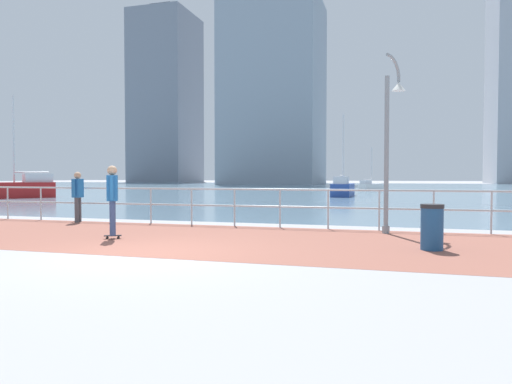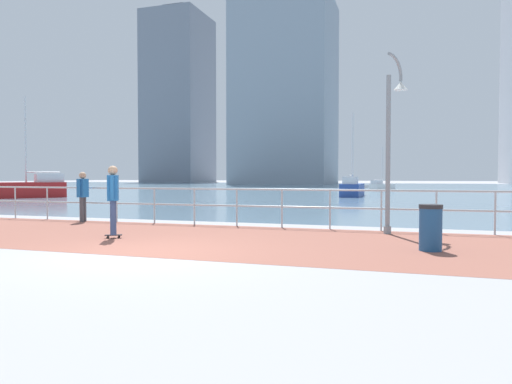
# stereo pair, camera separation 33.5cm
# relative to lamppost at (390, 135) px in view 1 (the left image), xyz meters

# --- Properties ---
(ground) EXTENTS (220.00, 220.00, 0.00)m
(ground) POSITION_rel_lamppost_xyz_m (-4.48, 35.29, -2.59)
(ground) COLOR #9E9EA3
(brick_paving) EXTENTS (28.00, 5.67, 0.01)m
(brick_paving) POSITION_rel_lamppost_xyz_m (-4.48, -2.39, -2.58)
(brick_paving) COLOR #935647
(brick_paving) RESTS_ON ground
(harbor_water) EXTENTS (180.00, 88.00, 0.00)m
(harbor_water) POSITION_rel_lamppost_xyz_m (-4.48, 45.45, -2.59)
(harbor_water) COLOR slate
(harbor_water) RESTS_ON ground
(waterfront_railing) EXTENTS (25.25, 0.06, 1.14)m
(waterfront_railing) POSITION_rel_lamppost_xyz_m (-4.48, 0.45, -1.80)
(waterfront_railing) COLOR #B2BCC1
(waterfront_railing) RESTS_ON ground
(lamppost) EXTENTS (0.56, 0.74, 4.68)m
(lamppost) POSITION_rel_lamppost_xyz_m (0.00, 0.00, 0.00)
(lamppost) COLOR gray
(lamppost) RESTS_ON ground
(skateboarder) EXTENTS (0.40, 0.52, 1.75)m
(skateboarder) POSITION_rel_lamppost_xyz_m (-6.31, -3.14, -1.54)
(skateboarder) COLOR black
(skateboarder) RESTS_ON ground
(bystander) EXTENTS (0.28, 0.56, 1.63)m
(bystander) POSITION_rel_lamppost_xyz_m (-9.73, 0.10, -1.63)
(bystander) COLOR #4C4C51
(bystander) RESTS_ON ground
(trash_bin) EXTENTS (0.46, 0.46, 0.93)m
(trash_bin) POSITION_rel_lamppost_xyz_m (0.85, -2.78, -2.12)
(trash_bin) COLOR navy
(trash_bin) RESTS_ON ground
(sailboat_red) EXTENTS (2.60, 3.26, 4.54)m
(sailboat_red) POSITION_rel_lamppost_xyz_m (-2.35, 38.27, -2.15)
(sailboat_red) COLOR white
(sailboat_red) RESTS_ON ground
(sailboat_white) EXTENTS (1.36, 4.38, 6.15)m
(sailboat_white) POSITION_rel_lamppost_xyz_m (-3.60, 22.51, -2.00)
(sailboat_white) COLOR #284799
(sailboat_white) RESTS_ON ground
(sailboat_yellow) EXTENTS (4.21, 4.95, 7.03)m
(sailboat_yellow) POSITION_rel_lamppost_xyz_m (-24.78, 13.50, -1.92)
(sailboat_yellow) COLOR #B21E1E
(sailboat_yellow) RESTS_ON ground
(tower_glass) EXTENTS (17.52, 16.79, 36.47)m
(tower_glass) POSITION_rel_lamppost_xyz_m (-22.00, 74.10, 14.81)
(tower_glass) COLOR #8493A3
(tower_glass) RESTS_ON ground
(tower_slate) EXTENTS (14.05, 15.63, 44.10)m
(tower_slate) POSITION_rel_lamppost_xyz_m (-55.70, 95.77, 18.63)
(tower_slate) COLOR slate
(tower_slate) RESTS_ON ground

